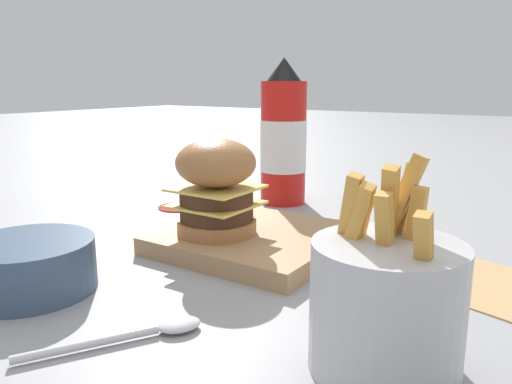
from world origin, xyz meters
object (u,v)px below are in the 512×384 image
burger (216,186)px  fries_basket (386,303)px  serving_board (256,239)px  side_bowl (29,265)px  spoon (148,331)px  ketchup_bottle (283,139)px

burger → fries_basket: bearing=-118.4°
serving_board → fries_basket: size_ratio=1.36×
burger → fries_basket: 0.30m
fries_basket → burger: bearing=61.6°
burger → side_bowl: bearing=158.9°
serving_board → spoon: serving_board is taller
serving_board → burger: size_ratio=1.82×
spoon → side_bowl: bearing=119.9°
ketchup_bottle → spoon: 0.50m
burger → ketchup_bottle: 0.27m
ketchup_bottle → side_bowl: ketchup_bottle is taller
side_bowl → burger: bearing=-21.1°
serving_board → fries_basket: bearing=-127.7°
fries_basket → side_bowl: (-0.06, 0.34, -0.02)m
ketchup_bottle → side_bowl: bearing=177.8°
fries_basket → spoon: size_ratio=1.16×
side_bowl → spoon: 0.17m
fries_basket → side_bowl: size_ratio=1.22×
ketchup_bottle → fries_basket: bearing=-141.4°
side_bowl → spoon: (-0.00, -0.17, -0.02)m
serving_board → spoon: 0.24m
ketchup_bottle → serving_board: bearing=-157.2°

